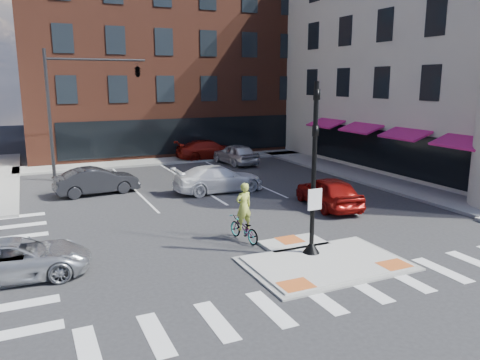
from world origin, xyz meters
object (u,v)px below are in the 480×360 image
bg_car_red (209,150)px  silver_suv (16,259)px  bg_car_silver (236,154)px  white_pickup (218,179)px  bg_car_dark (97,181)px  cyclist (244,221)px  red_sedan (328,192)px

bg_car_red → silver_suv: bearing=146.4°
bg_car_silver → bg_car_red: (-1.00, 2.86, -0.00)m
white_pickup → bg_car_dark: size_ratio=1.14×
silver_suv → bg_car_dark: bearing=-15.3°
bg_car_silver → bg_car_red: bearing=-77.0°
cyclist → red_sedan: bearing=-164.2°
silver_suv → white_pickup: bearing=-45.9°
bg_car_dark → bg_car_silver: (10.77, 5.43, 0.04)m
white_pickup → bg_car_red: bearing=-17.8°
silver_suv → bg_car_dark: (3.92, 10.57, 0.11)m
red_sedan → cyclist: (-5.86, -2.72, 0.00)m
silver_suv → bg_car_dark: 11.27m
silver_suv → bg_car_silver: (14.69, 16.00, 0.14)m
silver_suv → bg_car_red: bg_car_red is taller
red_sedan → bg_car_dark: 12.53m
bg_car_dark → bg_car_silver: size_ratio=0.98×
red_sedan → cyclist: bearing=32.5°
white_pickup → cyclist: bearing=165.2°
red_sedan → white_pickup: red_sedan is taller
red_sedan → silver_suv: bearing=19.6°
white_pickup → red_sedan: bearing=-145.0°
red_sedan → bg_car_dark: red_sedan is taller
red_sedan → white_pickup: size_ratio=0.89×
bg_car_red → cyclist: size_ratio=2.30×
red_sedan → cyclist: size_ratio=1.96×
bg_car_silver → bg_car_red: bg_car_silver is taller
white_pickup → bg_car_silver: 8.93m
bg_car_dark → cyclist: bearing=-164.3°
silver_suv → bg_car_silver: 21.72m
bg_car_red → red_sedan: bearing=-177.0°
bg_car_silver → red_sedan: bearing=80.0°
silver_suv → bg_car_silver: size_ratio=1.00×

